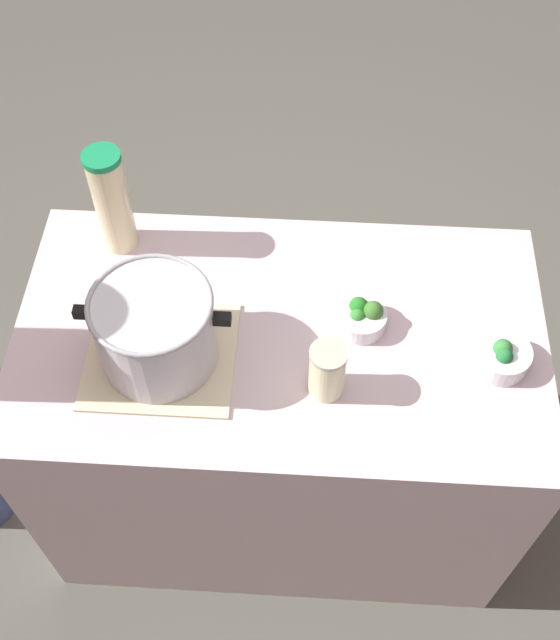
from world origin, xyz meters
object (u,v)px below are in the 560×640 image
object	(u,v)px
cooking_pot	(155,329)
mason_jar	(327,371)
lemonade_pitcher	(112,201)
broccoli_bowl_front	(362,317)
broccoli_bowl_center	(502,356)

from	to	relation	value
cooking_pot	mason_jar	size ratio (longest dim) A/B	2.31
lemonade_pitcher	mason_jar	world-z (taller)	lemonade_pitcher
mason_jar	broccoli_bowl_front	size ratio (longest dim) A/B	1.25
cooking_pot	broccoli_bowl_front	bearing A→B (deg)	-165.60
lemonade_pitcher	broccoli_bowl_center	bearing A→B (deg)	161.31
cooking_pot	mason_jar	world-z (taller)	cooking_pot
lemonade_pitcher	broccoli_bowl_center	xyz separation A→B (m)	(-0.93, 0.32, -0.12)
cooking_pot	mason_jar	xyz separation A→B (m)	(-0.38, 0.06, -0.04)
mason_jar	broccoli_bowl_center	bearing A→B (deg)	-167.28
mason_jar	broccoli_bowl_center	size ratio (longest dim) A/B	1.13
cooking_pot	broccoli_bowl_front	size ratio (longest dim) A/B	2.90
cooking_pot	lemonade_pitcher	bearing A→B (deg)	-65.93
broccoli_bowl_front	mason_jar	bearing A→B (deg)	66.09
cooking_pot	broccoli_bowl_front	xyz separation A→B (m)	(-0.46, -0.12, -0.08)
cooking_pot	lemonade_pitcher	distance (m)	0.38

